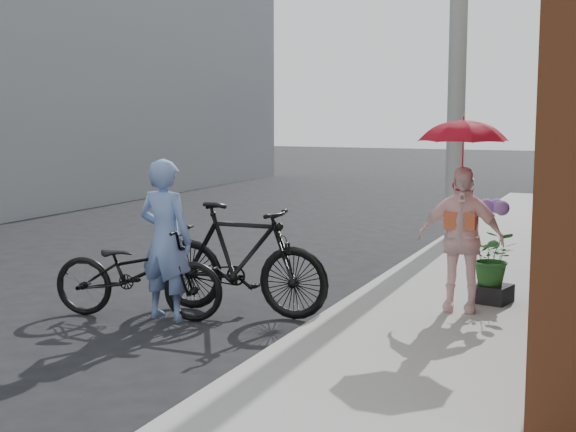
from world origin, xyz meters
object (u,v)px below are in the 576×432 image
Objects in this scene: utility_pole at (458,25)px; planter at (492,293)px; bike_left at (138,272)px; officer at (166,240)px; bike_right at (241,259)px; kimono_woman at (460,239)px.

utility_pole is 5.48m from planter.
bike_left is 3.78m from planter.
bike_right is at bearing -138.05° from officer.
bike_left is (-0.29, -0.09, -0.35)m from officer.
bike_left reaches higher than planter.
kimono_woman is 4.10× the size of planter.
officer reaches higher than bike_right.
utility_pole reaches higher than kimono_woman.
bike_right is 5.49× the size of planter.
utility_pole reaches higher than bike_left.
bike_right is at bearing -168.77° from kimono_woman.
kimono_woman is at bearing -80.18° from bike_left.
kimono_woman is at bearing -118.25° from planter.
bike_left is 0.93× the size of bike_right.
officer is 0.83m from bike_right.
utility_pole is 3.52× the size of bike_right.
officer is 4.63× the size of planter.
officer is at bearing -152.80° from planter.
bike_right is (0.92, 0.58, 0.11)m from bike_left.
kimono_woman is (2.83, 1.10, 0.02)m from officer.
officer is 0.84× the size of bike_right.
kimono_woman reaches higher than bike_right.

